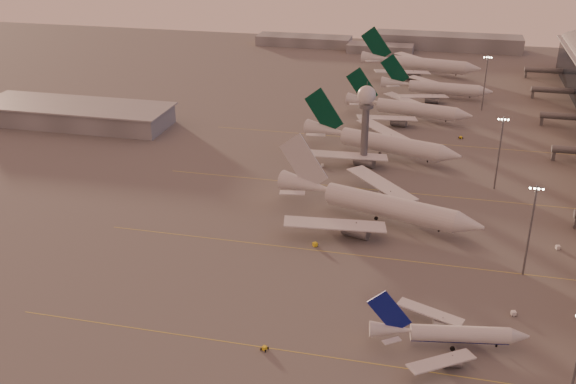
# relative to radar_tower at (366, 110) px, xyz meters

# --- Properties ---
(ground) EXTENTS (700.00, 700.00, 0.00)m
(ground) POSITION_rel_radar_tower_xyz_m (-5.00, -120.00, -20.95)
(ground) COLOR #504E4E
(ground) RESTS_ON ground
(taxiway_markings) EXTENTS (180.00, 185.25, 0.02)m
(taxiway_markings) POSITION_rel_radar_tower_xyz_m (25.00, -64.00, -20.94)
(taxiway_markings) COLOR gold
(taxiway_markings) RESTS_ON ground
(hangar) EXTENTS (82.00, 27.00, 8.50)m
(hangar) POSITION_rel_radar_tower_xyz_m (-125.00, 20.00, -16.63)
(hangar) COLOR slate
(hangar) RESTS_ON ground
(radar_tower) EXTENTS (6.40, 6.40, 31.10)m
(radar_tower) POSITION_rel_radar_tower_xyz_m (0.00, 0.00, 0.00)
(radar_tower) COLOR #5C5E63
(radar_tower) RESTS_ON ground
(mast_a) EXTENTS (3.60, 0.56, 25.00)m
(mast_a) POSITION_rel_radar_tower_xyz_m (53.00, -120.00, -7.21)
(mast_a) COLOR #5C5E63
(mast_a) RESTS_ON ground
(mast_b) EXTENTS (3.60, 0.56, 25.00)m
(mast_b) POSITION_rel_radar_tower_xyz_m (50.00, -65.00, -7.21)
(mast_b) COLOR #5C5E63
(mast_b) RESTS_ON ground
(mast_c) EXTENTS (3.60, 0.56, 25.00)m
(mast_c) POSITION_rel_radar_tower_xyz_m (45.00, -10.00, -7.21)
(mast_c) COLOR #5C5E63
(mast_c) RESTS_ON ground
(mast_d) EXTENTS (3.60, 0.56, 25.00)m
(mast_d) POSITION_rel_radar_tower_xyz_m (43.00, 80.00, -7.21)
(mast_d) COLOR #5C5E63
(mast_d) RESTS_ON ground
(distant_horizon) EXTENTS (165.00, 37.50, 9.00)m
(distant_horizon) POSITION_rel_radar_tower_xyz_m (-2.38, 205.14, -17.06)
(distant_horizon) COLOR slate
(distant_horizon) RESTS_ON ground
(narrowbody_mid) EXTENTS (34.73, 27.50, 13.65)m
(narrowbody_mid) POSITION_rel_radar_tower_xyz_m (31.70, -100.52, -18.19)
(narrowbody_mid) COLOR silver
(narrowbody_mid) RESTS_ON ground
(widebody_white) EXTENTS (63.75, 50.35, 23.09)m
(widebody_white) POSITION_rel_radar_tower_xyz_m (9.51, -42.70, -16.95)
(widebody_white) COLOR silver
(widebody_white) RESTS_ON ground
(greentail_a) EXTENTS (60.94, 48.50, 22.79)m
(greentail_a) POSITION_rel_radar_tower_xyz_m (4.61, 11.59, -16.92)
(greentail_a) COLOR silver
(greentail_a) RESTS_ON ground
(greentail_b) EXTENTS (55.73, 44.56, 20.49)m
(greentail_b) POSITION_rel_radar_tower_xyz_m (11.34, 59.30, -17.33)
(greentail_b) COLOR silver
(greentail_b) RESTS_ON ground
(greentail_c) EXTENTS (53.68, 43.23, 19.49)m
(greentail_c) POSITION_rel_radar_tower_xyz_m (21.99, 96.90, -17.51)
(greentail_c) COLOR silver
(greentail_c) RESTS_ON ground
(greentail_d) EXTENTS (65.30, 52.34, 23.86)m
(greentail_d) POSITION_rel_radar_tower_xyz_m (11.84, 140.10, -16.74)
(greentail_d) COLOR silver
(greentail_d) RESTS_ON ground
(gsv_tug_mid) EXTENTS (3.47, 2.65, 0.88)m
(gsv_tug_mid) POSITION_rel_radar_tower_xyz_m (-6.52, -110.90, -20.50)
(gsv_tug_mid) COLOR yellow
(gsv_tug_mid) RESTS_ON ground
(gsv_truck_b) EXTENTS (6.18, 3.60, 2.35)m
(gsv_truck_b) POSITION_rel_radar_tower_xyz_m (46.83, -84.85, -19.75)
(gsv_truck_b) COLOR silver
(gsv_truck_b) RESTS_ON ground
(gsv_truck_c) EXTENTS (5.88, 5.70, 2.44)m
(gsv_truck_c) POSITION_rel_radar_tower_xyz_m (-4.69, -62.58, -19.71)
(gsv_truck_c) COLOR yellow
(gsv_truck_c) RESTS_ON ground
(gsv_catering_b) EXTENTS (5.78, 3.70, 4.38)m
(gsv_catering_b) POSITION_rel_radar_tower_xyz_m (60.63, -48.85, -18.76)
(gsv_catering_b) COLOR silver
(gsv_catering_b) RESTS_ON ground
(gsv_tug_far) EXTENTS (2.79, 4.13, 1.11)m
(gsv_tug_far) POSITION_rel_radar_tower_xyz_m (8.60, -14.59, -20.38)
(gsv_tug_far) COLOR silver
(gsv_tug_far) RESTS_ON ground
(gsv_truck_d) EXTENTS (3.11, 5.14, 1.95)m
(gsv_truck_d) POSITION_rel_radar_tower_xyz_m (-14.34, -3.21, -19.95)
(gsv_truck_d) COLOR silver
(gsv_truck_d) RESTS_ON ground
(gsv_tug_hangar) EXTENTS (3.57, 3.08, 0.88)m
(gsv_tug_hangar) POSITION_rel_radar_tower_xyz_m (34.03, 38.67, -20.50)
(gsv_tug_hangar) COLOR yellow
(gsv_tug_hangar) RESTS_ON ground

